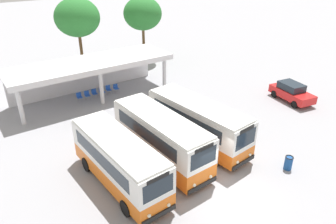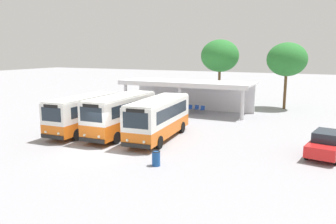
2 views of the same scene
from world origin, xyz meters
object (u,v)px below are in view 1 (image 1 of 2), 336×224
Objects in this scene: waiting_chair_second_from_end at (87,95)px; waiting_chair_fourth_seat at (102,91)px; parked_car_flank at (292,92)px; waiting_chair_middle_seat at (94,93)px; litter_bin_apron at (288,163)px; city_bus_middle_cream at (197,121)px; waiting_chair_fifth_seat at (108,89)px; city_bus_nearest_orange at (119,160)px; waiting_chair_far_end_seat at (116,88)px; city_bus_second_in_row at (161,137)px; waiting_chair_end_by_column at (79,96)px.

waiting_chair_second_from_end is 1.00× the size of waiting_chair_fourth_seat.
waiting_chair_middle_seat is (-14.28, 10.72, -0.30)m from parked_car_flank.
city_bus_middle_cream is at bearing 115.78° from litter_bin_apron.
waiting_chair_second_from_end is at bearing 179.74° from waiting_chair_fourth_seat.
parked_car_flank is 4.98× the size of waiting_chair_middle_seat.
parked_car_flank is at bearing -35.39° from waiting_chair_second_from_end.
waiting_chair_fourth_seat is (0.72, -0.07, 0.00)m from waiting_chair_middle_seat.
litter_bin_apron is (5.42, -16.88, -0.07)m from waiting_chair_middle_seat.
waiting_chair_middle_seat is 1.44m from waiting_chair_fifth_seat.
city_bus_nearest_orange is at bearing -175.22° from parked_car_flank.
city_bus_middle_cream is 11.58m from parked_car_flank.
waiting_chair_middle_seat and waiting_chair_far_end_seat have the same top height.
city_bus_nearest_orange is 13.34m from waiting_chair_fifth_seat.
city_bus_second_in_row reaches higher than waiting_chair_end_by_column.
waiting_chair_fifth_seat is at bearing 139.98° from parked_car_flank.
parked_car_flank is at bearing 4.78° from city_bus_nearest_orange.
waiting_chair_fifth_seat is (0.72, 0.13, 0.00)m from waiting_chair_fourth_seat.
waiting_chair_far_end_seat is at bearing 138.72° from parked_car_flank.
waiting_chair_second_from_end and waiting_chair_far_end_seat have the same top height.
litter_bin_apron reaches higher than waiting_chair_second_from_end.
waiting_chair_fifth_seat is at bearing 103.24° from litter_bin_apron.
waiting_chair_middle_seat is 17.73m from litter_bin_apron.
waiting_chair_fifth_seat is (2.16, 0.13, 0.00)m from waiting_chair_second_from_end.
waiting_chair_fifth_seat is at bearing 67.53° from city_bus_nearest_orange.
waiting_chair_middle_seat is (0.45, 11.64, -1.23)m from city_bus_second_in_row.
city_bus_second_in_row reaches higher than waiting_chair_fourth_seat.
litter_bin_apron is (5.87, -5.24, -1.30)m from city_bus_second_in_row.
waiting_chair_fifth_seat is (5.08, 12.28, -1.14)m from city_bus_nearest_orange.
waiting_chair_second_from_end and waiting_chair_fifth_seat have the same top height.
parked_car_flank is 10.79m from litter_bin_apron.
city_bus_nearest_orange is 12.55m from waiting_chair_second_from_end.
waiting_chair_fifth_seat is (-1.31, 11.41, -1.18)m from city_bus_middle_cream.
waiting_chair_end_by_column is at bearing 110.30° from city_bus_middle_cream.
city_bus_middle_cream reaches higher than litter_bin_apron.
waiting_chair_fourth_seat is 1.00× the size of waiting_chair_far_end_seat.
waiting_chair_fifth_seat is (2.87, 0.09, 0.00)m from waiting_chair_end_by_column.
waiting_chair_middle_seat is at bearing 174.32° from waiting_chair_fourth_seat.
city_bus_middle_cream reaches higher than city_bus_nearest_orange.
waiting_chair_middle_seat is 2.16m from waiting_chair_far_end_seat.
waiting_chair_second_from_end is 1.44m from waiting_chair_fourth_seat.
litter_bin_apron is at bearing -67.85° from waiting_chair_end_by_column.
city_bus_middle_cream is 9.56× the size of waiting_chair_fourth_seat.
city_bus_nearest_orange is at bearing -112.47° from waiting_chair_fifth_seat.
parked_car_flank reaches higher than waiting_chair_far_end_seat.
waiting_chair_end_by_column is at bearing -178.21° from waiting_chair_fifth_seat.
city_bus_middle_cream is 11.86m from waiting_chair_second_from_end.
litter_bin_apron is (2.67, -5.54, -1.25)m from city_bus_middle_cream.
waiting_chair_fifth_seat is 0.73m from waiting_chair_far_end_seat.
city_bus_nearest_orange is 13.50m from waiting_chair_far_end_seat.
parked_car_flank is (14.72, 0.92, -0.93)m from city_bus_second_in_row.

